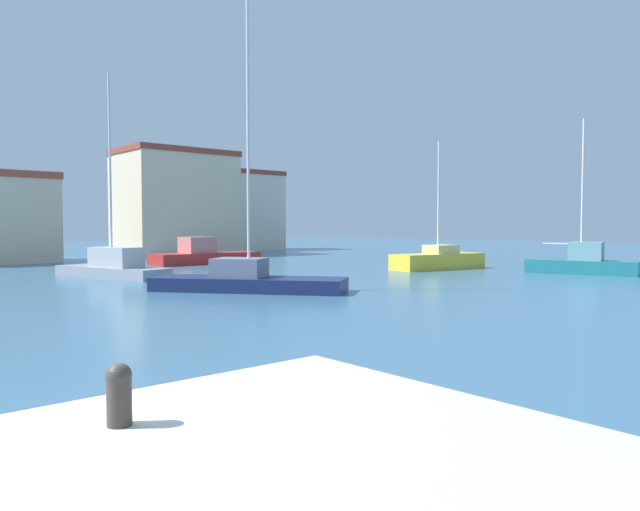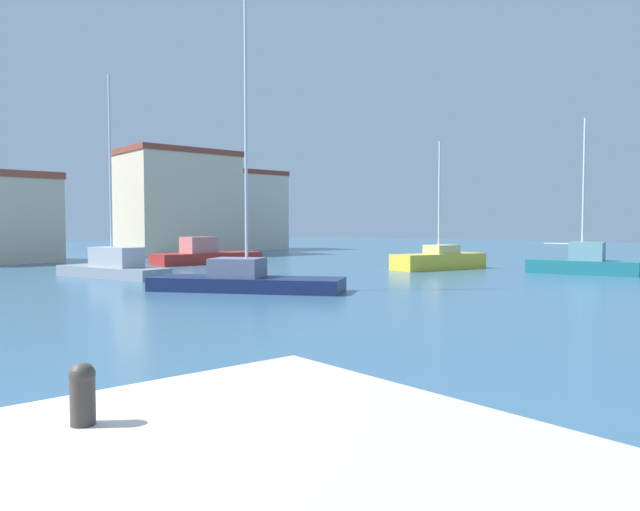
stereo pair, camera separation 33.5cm
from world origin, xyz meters
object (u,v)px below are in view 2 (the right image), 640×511
(sailboat_teal_outer_mooring, at_px, (583,262))
(motorboat_red_near_pier, at_px, (205,255))
(mooring_bollard, at_px, (82,391))
(sailboat_navy_distant_north, at_px, (245,279))
(sailboat_grey_distant_east, at_px, (114,265))
(sailboat_yellow_far_left, at_px, (439,260))

(sailboat_teal_outer_mooring, relative_size, motorboat_red_near_pier, 1.11)
(mooring_bollard, distance_m, sailboat_navy_distant_north, 19.97)
(sailboat_teal_outer_mooring, xyz_separation_m, sailboat_navy_distant_north, (-18.95, 4.99, -0.14))
(sailboat_grey_distant_east, relative_size, motorboat_red_near_pier, 1.35)
(motorboat_red_near_pier, distance_m, sailboat_yellow_far_left, 16.37)
(sailboat_yellow_far_left, bearing_deg, sailboat_teal_outer_mooring, -68.72)
(sailboat_grey_distant_east, xyz_separation_m, sailboat_yellow_far_left, (17.55, -7.27, -0.03))
(motorboat_red_near_pier, bearing_deg, sailboat_teal_outer_mooring, -62.73)
(mooring_bollard, xyz_separation_m, sailboat_grey_distant_east, (10.42, 25.85, -0.79))
(sailboat_teal_outer_mooring, bearing_deg, sailboat_grey_distant_east, 144.03)
(sailboat_grey_distant_east, height_order, sailboat_yellow_far_left, sailboat_grey_distant_east)
(sailboat_yellow_far_left, bearing_deg, mooring_bollard, -146.40)
(sailboat_teal_outer_mooring, xyz_separation_m, sailboat_yellow_far_left, (-2.97, 7.62, -0.06))
(sailboat_teal_outer_mooring, height_order, motorboat_red_near_pier, sailboat_teal_outer_mooring)
(sailboat_navy_distant_north, xyz_separation_m, sailboat_grey_distant_east, (-1.57, 9.90, 0.11))
(sailboat_grey_distant_east, bearing_deg, sailboat_teal_outer_mooring, -35.97)
(sailboat_grey_distant_east, xyz_separation_m, motorboat_red_near_pier, (9.30, 6.87, -0.01))
(mooring_bollard, xyz_separation_m, motorboat_red_near_pier, (19.72, 32.72, -0.80))
(mooring_bollard, height_order, sailboat_navy_distant_north, sailboat_navy_distant_north)
(motorboat_red_near_pier, xyz_separation_m, sailboat_yellow_far_left, (8.25, -14.14, -0.02))
(mooring_bollard, bearing_deg, motorboat_red_near_pier, 58.93)
(sailboat_teal_outer_mooring, bearing_deg, motorboat_red_near_pier, 117.27)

